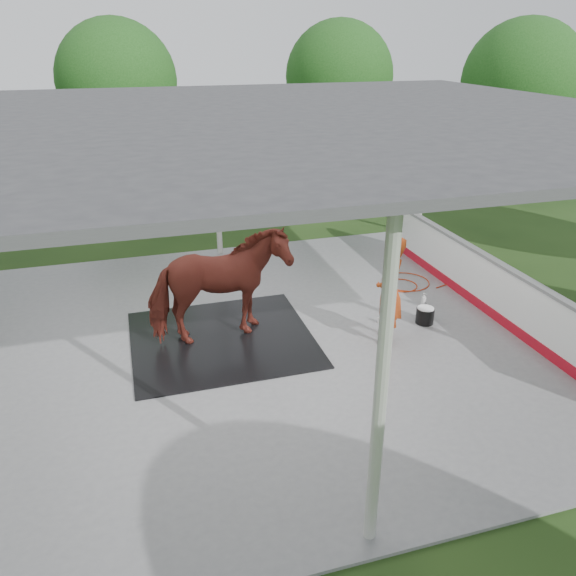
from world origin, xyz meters
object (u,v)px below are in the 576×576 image
object	(u,v)px
dasher_board	(484,283)
handler	(389,291)
horse	(219,287)
wash_bucket	(425,315)

from	to	relation	value
dasher_board	handler	distance (m)	2.64
horse	wash_bucket	distance (m)	4.06
handler	wash_bucket	distance (m)	1.40
dasher_board	handler	bearing A→B (deg)	-163.95
horse	wash_bucket	xyz separation A→B (m)	(3.93, -0.48, -0.90)
wash_bucket	handler	bearing A→B (deg)	-157.54
dasher_board	handler	world-z (taller)	handler
horse	handler	size ratio (longest dim) A/B	1.23
handler	wash_bucket	size ratio (longest dim) A/B	5.74
wash_bucket	horse	bearing A→B (deg)	173.00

